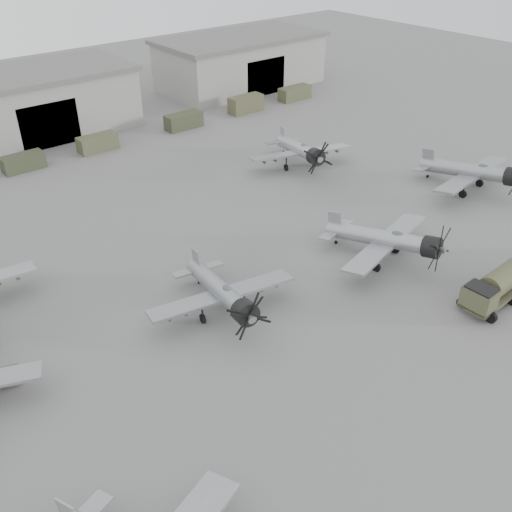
{
  "coord_description": "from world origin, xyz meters",
  "views": [
    {
      "loc": [
        -25.67,
        -19.48,
        28.9
      ],
      "look_at": [
        0.96,
        12.81,
        2.5
      ],
      "focal_mm": 40.0,
      "sensor_mm": 36.0,
      "label": 1
    }
  ],
  "objects": [
    {
      "name": "support_truck_7",
      "position": [
        40.03,
        50.0,
        1.08
      ],
      "size": [
        5.77,
        2.2,
        2.16
      ],
      "primitive_type": "cube",
      "color": "#46472E",
      "rests_on": "ground"
    },
    {
      "name": "support_truck_6",
      "position": [
        29.54,
        50.0,
        1.29
      ],
      "size": [
        5.69,
        2.2,
        2.57
      ],
      "primitive_type": "cube",
      "color": "#48492F",
      "rests_on": "ground"
    },
    {
      "name": "hangar_center",
      "position": [
        0.0,
        61.96,
        4.37
      ],
      "size": [
        29.0,
        14.8,
        8.7
      ],
      "color": "gray",
      "rests_on": "ground"
    },
    {
      "name": "fuel_tanker",
      "position": [
        14.33,
        -2.41,
        1.71
      ],
      "size": [
        7.78,
        3.69,
        2.97
      ],
      "rotation": [
        0.0,
        0.0,
        0.03
      ],
      "color": "#46472E",
      "rests_on": "ground"
    },
    {
      "name": "support_truck_3",
      "position": [
        -5.95,
        50.0,
        0.98
      ],
      "size": [
        5.12,
        2.2,
        1.97
      ],
      "primitive_type": "cube",
      "color": "#343925",
      "rests_on": "ground"
    },
    {
      "name": "aircraft_mid_3",
      "position": [
        31.62,
        10.69,
        2.48
      ],
      "size": [
        13.72,
        12.35,
        5.46
      ],
      "rotation": [
        0.0,
        0.0,
        0.1
      ],
      "color": "gray",
      "rests_on": "ground"
    },
    {
      "name": "aircraft_far_1",
      "position": [
        21.0,
        28.25,
        2.37
      ],
      "size": [
        13.0,
        11.71,
        5.22
      ],
      "rotation": [
        0.0,
        0.0,
        -0.32
      ],
      "color": "#A0A4A9",
      "rests_on": "ground"
    },
    {
      "name": "ground",
      "position": [
        0.0,
        0.0,
        0.0
      ],
      "size": [
        220.0,
        220.0,
        0.0
      ],
      "primitive_type": "plane",
      "color": "slate",
      "rests_on": "ground"
    },
    {
      "name": "hangar_right",
      "position": [
        38.0,
        61.96,
        4.37
      ],
      "size": [
        29.0,
        14.8,
        8.7
      ],
      "color": "gray",
      "rests_on": "ground"
    },
    {
      "name": "support_truck_4",
      "position": [
        4.12,
        50.0,
        1.05
      ],
      "size": [
        5.22,
        2.2,
        2.1
      ],
      "primitive_type": "cube",
      "color": "#484B31",
      "rests_on": "ground"
    },
    {
      "name": "aircraft_mid_1",
      "position": [
        -4.33,
        10.41,
        2.26
      ],
      "size": [
        12.5,
        11.25,
        4.96
      ],
      "rotation": [
        0.0,
        0.0,
        -0.2
      ],
      "color": "gray",
      "rests_on": "ground"
    },
    {
      "name": "support_truck_5",
      "position": [
        17.85,
        50.0,
        1.1
      ],
      "size": [
        5.6,
        2.2,
        2.2
      ],
      "primitive_type": "cube",
      "color": "#353A26",
      "rests_on": "ground"
    },
    {
      "name": "aircraft_mid_2",
      "position": [
        12.28,
        7.27,
        2.36
      ],
      "size": [
        13.07,
        11.77,
        5.2
      ],
      "rotation": [
        0.0,
        0.0,
        0.23
      ],
      "color": "#979AA0",
      "rests_on": "ground"
    }
  ]
}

